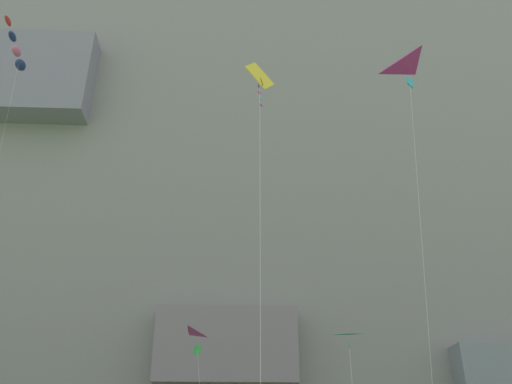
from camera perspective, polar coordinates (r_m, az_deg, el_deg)
cliff_face at (r=65.75m, az=-2.59°, el=4.30°), size 180.00×30.07×75.86m
kite_delta_upper_right at (r=21.76m, az=10.16°, el=-16.76°), size 1.66×5.43×7.80m
kite_windsock_high_left at (r=47.33m, az=-24.61°, el=13.61°), size 2.88×5.74×33.17m
kite_diamond_low_left at (r=19.58m, az=0.42°, el=10.14°), size 1.19×2.65×17.26m
kite_delta_mid_center at (r=28.34m, az=-5.38°, el=-16.81°), size 1.40×4.42×8.89m
kite_delta_low_right at (r=26.54m, az=17.12°, el=10.72°), size 3.90×3.84×19.74m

